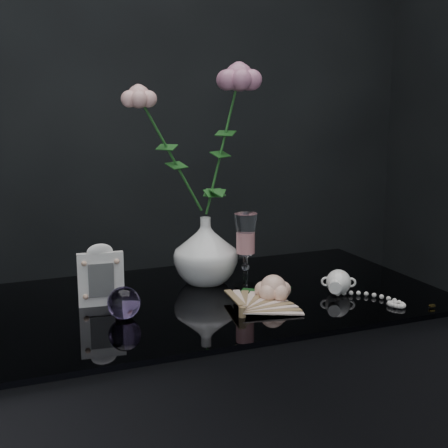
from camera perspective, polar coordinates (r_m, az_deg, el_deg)
name	(u,v)px	position (r m, az deg, el deg)	size (l,w,h in m)	color
table	(213,446)	(1.60, -1.01, -19.65)	(1.05, 0.58, 0.76)	black
vase	(206,250)	(1.53, -1.69, -2.44)	(0.16, 0.16, 0.16)	white
wine_glass	(246,251)	(1.49, 1.98, -2.48)	(0.06, 0.06, 0.18)	white
picture_frame	(101,275)	(1.39, -11.21, -4.57)	(0.10, 0.08, 0.14)	white
paperweight	(124,303)	(1.31, -9.15, -7.14)	(0.07, 0.07, 0.07)	#9375BF
paper_fan	(242,311)	(1.31, 1.70, -7.93)	(0.26, 0.20, 0.03)	#F6E5C5
loose_rose	(273,288)	(1.41, 4.52, -5.87)	(0.14, 0.18, 0.06)	#F7B89F
pearl_jar	(339,281)	(1.48, 10.43, -5.14)	(0.20, 0.21, 0.06)	white
roses	(201,135)	(1.49, -2.07, 8.12)	(0.34, 0.12, 0.43)	#FFAFA8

